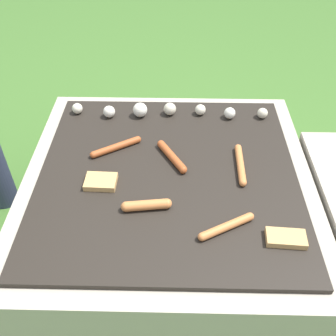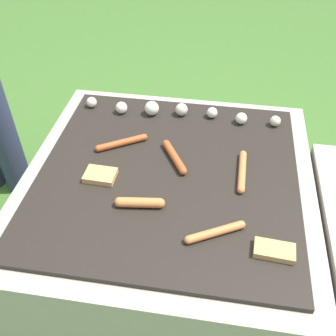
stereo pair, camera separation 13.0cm
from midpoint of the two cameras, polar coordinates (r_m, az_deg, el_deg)
The scene contains 10 objects.
ground_plane at distance 1.61m, azimuth 2.35°, elevation -11.08°, with size 14.00×14.00×0.00m, color #3D6628.
grill at distance 1.46m, azimuth 2.57°, elevation -6.50°, with size 0.98×0.98×0.40m.
sausage_front_center at distance 1.34m, azimuth 13.47°, elevation -0.58°, with size 0.03×0.20×0.02m.
sausage_back_center at distance 1.20m, azimuth -1.06°, elevation -5.19°, with size 0.15×0.05×0.03m.
sausage_front_left at distance 1.14m, azimuth 10.17°, elevation -9.32°, with size 0.17×0.10×0.02m.
sausage_back_right at distance 1.36m, azimuth 3.67°, elevation 1.54°, with size 0.11×0.16×0.03m.
sausage_back_left at distance 1.42m, azimuth -4.15°, elevation 3.57°, with size 0.17×0.11×0.02m.
bread_slice_left at distance 1.30m, azimuth -7.00°, elevation -1.19°, with size 0.10×0.08×0.02m.
bread_slice_right at distance 1.15m, azimuth 18.42°, elevation -11.48°, with size 0.12×0.07×0.02m.
mushroom_row at distance 1.56m, azimuth 3.44°, elevation 8.22°, with size 0.77×0.07×0.06m.
Camera 2 is at (0.15, -0.95, 1.29)m, focal length 42.00 mm.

